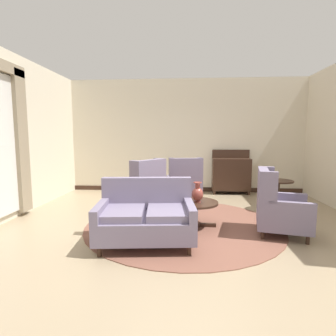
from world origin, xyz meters
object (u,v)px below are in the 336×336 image
Objects in this scene: coffee_table at (195,207)px; porcelain_vase at (198,193)px; armchair_near_sideboard at (278,207)px; side_table at (278,192)px; armchair_beside_settee at (142,191)px; sideboard at (231,174)px; settee at (146,217)px; armchair_far_left at (184,185)px.

porcelain_vase is (0.04, -0.04, 0.24)m from coffee_table.
armchair_near_sideboard is 1.47m from side_table.
sideboard is at bearing 169.74° from armchair_beside_settee.
coffee_table is at bearing 90.06° from armchair_beside_settee.
porcelain_vase is 1.08m from settee.
coffee_table is 2.10m from side_table.
armchair_beside_settee reaches higher than settee.
settee is (-0.77, -0.73, -0.21)m from porcelain_vase.
armchair_beside_settee is 2.54m from armchair_near_sideboard.
armchair_near_sideboard is 3.07m from sideboard.
porcelain_vase is at bearing 89.62° from armchair_beside_settee.
armchair_near_sideboard is at bearing 8.41° from settee.
armchair_beside_settee reaches higher than armchair_near_sideboard.
armchair_beside_settee reaches higher than side_table.
settee is 2.11m from armchair_near_sideboard.
side_table is at bearing 33.15° from coffee_table.
side_table is (2.50, 1.92, 0.01)m from settee.
porcelain_vase is 0.31× the size of armchair_beside_settee.
armchair_far_left is at bearing 53.35° from armchair_near_sideboard.
porcelain_vase is 0.32× the size of armchair_far_left.
armchair_far_left is 0.98× the size of armchair_beside_settee.
porcelain_vase is at bearing 90.31° from armchair_far_left.
coffee_table is 0.71× the size of armchair_far_left.
armchair_far_left is 1.81m from sideboard.
armchair_near_sideboard is 1.61× the size of side_table.
coffee_table is 2.25× the size of porcelain_vase.
coffee_table is 1.19× the size of side_table.
sideboard reaches higher than armchair_beside_settee.
coffee_table is 1.28m from armchair_beside_settee.
sideboard reaches higher than armchair_far_left.
sideboard is at bearing -142.91° from armchair_far_left.
settee is at bearing 46.53° from armchair_beside_settee.
armchair_beside_settee is at bearing 144.67° from porcelain_vase.
settee is 4.00m from sideboard.
settee is 1.22× the size of sideboard.
armchair_beside_settee is 1.71× the size of side_table.
armchair_beside_settee is at bearing 80.08° from armchair_near_sideboard.
armchair_beside_settee is 0.93× the size of sideboard.
porcelain_vase is at bearing -145.47° from side_table.
coffee_table is 1.33m from armchair_near_sideboard.
sideboard reaches higher than porcelain_vase.
armchair_beside_settee is at bearing 145.12° from coffee_table.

